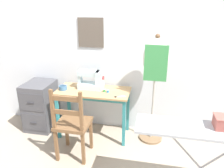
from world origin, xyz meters
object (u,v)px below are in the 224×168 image
(thread_spool_mid_table, at_px, (108,91))
(filing_cabinet, at_px, (41,106))
(thread_spool_near_machine, at_px, (104,91))
(sewing_machine, at_px, (92,80))
(fabric_bowl, at_px, (63,88))
(wooden_chair, at_px, (72,125))
(scissors, at_px, (118,97))
(ironing_board, at_px, (207,133))
(dress_form, at_px, (156,65))

(thread_spool_mid_table, distance_m, filing_cabinet, 1.13)
(thread_spool_near_machine, bearing_deg, thread_spool_mid_table, -9.45)
(sewing_machine, xyz_separation_m, filing_cabinet, (-0.82, -0.03, -0.46))
(fabric_bowl, xyz_separation_m, wooden_chair, (0.30, -0.47, -0.28))
(scissors, xyz_separation_m, thread_spool_near_machine, (-0.21, 0.12, 0.02))
(thread_spool_near_machine, relative_size, wooden_chair, 0.04)
(filing_cabinet, relative_size, ironing_board, 0.59)
(thread_spool_near_machine, height_order, thread_spool_mid_table, thread_spool_near_machine)
(sewing_machine, distance_m, fabric_bowl, 0.41)
(dress_form, bearing_deg, ironing_board, -64.17)
(wooden_chair, xyz_separation_m, ironing_board, (1.42, -0.41, 0.32))
(sewing_machine, xyz_separation_m, wooden_chair, (-0.08, -0.59, -0.37))
(thread_spool_mid_table, bearing_deg, fabric_bowl, -177.86)
(thread_spool_mid_table, relative_size, ironing_board, 0.03)
(thread_spool_mid_table, bearing_deg, filing_cabinet, 175.89)
(fabric_bowl, bearing_deg, dress_form, 4.98)
(dress_form, bearing_deg, wooden_chair, -148.65)
(thread_spool_mid_table, bearing_deg, sewing_machine, 157.10)
(scissors, height_order, thread_spool_mid_table, thread_spool_mid_table)
(thread_spool_near_machine, distance_m, dress_form, 0.76)
(fabric_bowl, xyz_separation_m, thread_spool_near_machine, (0.58, 0.03, -0.01))
(fabric_bowl, distance_m, ironing_board, 1.92)
(thread_spool_near_machine, bearing_deg, filing_cabinet, 176.15)
(sewing_machine, xyz_separation_m, thread_spool_near_machine, (0.20, -0.10, -0.10))
(thread_spool_mid_table, height_order, ironing_board, ironing_board)
(wooden_chair, height_order, ironing_board, wooden_chair)
(ironing_board, bearing_deg, thread_spool_mid_table, 140.40)
(fabric_bowl, relative_size, scissors, 0.74)
(fabric_bowl, relative_size, filing_cabinet, 0.15)
(fabric_bowl, height_order, wooden_chair, wooden_chair)
(filing_cabinet, bearing_deg, ironing_board, -24.29)
(fabric_bowl, xyz_separation_m, ironing_board, (1.71, -0.87, 0.04))
(fabric_bowl, distance_m, filing_cabinet, 0.58)
(thread_spool_near_machine, height_order, filing_cabinet, thread_spool_near_machine)
(thread_spool_near_machine, relative_size, filing_cabinet, 0.06)
(filing_cabinet, distance_m, ironing_board, 2.40)
(filing_cabinet, bearing_deg, wooden_chair, -37.46)
(fabric_bowl, bearing_deg, sewing_machine, 18.54)
(thread_spool_mid_table, bearing_deg, wooden_chair, -124.27)
(wooden_chair, bearing_deg, scissors, 37.18)
(wooden_chair, bearing_deg, thread_spool_near_machine, 60.27)
(fabric_bowl, bearing_deg, wooden_chair, -57.34)
(thread_spool_mid_table, distance_m, ironing_board, 1.41)
(thread_spool_near_machine, relative_size, thread_spool_mid_table, 1.05)
(fabric_bowl, bearing_deg, scissors, -6.37)
(wooden_chair, xyz_separation_m, filing_cabinet, (-0.74, 0.57, -0.09))
(scissors, height_order, ironing_board, ironing_board)
(wooden_chair, distance_m, filing_cabinet, 0.94)
(filing_cabinet, height_order, ironing_board, ironing_board)
(sewing_machine, height_order, fabric_bowl, sewing_machine)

